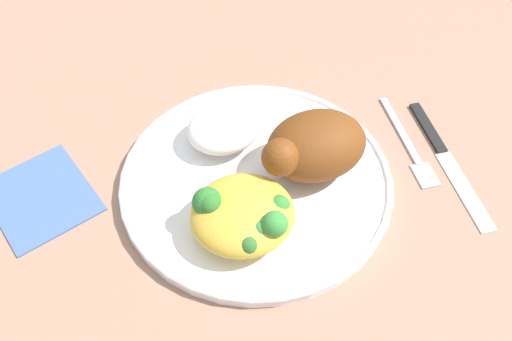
# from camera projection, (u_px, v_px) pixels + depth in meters

# --- Properties ---
(ground_plane) EXTENTS (2.00, 2.00, 0.00)m
(ground_plane) POSITION_uv_depth(u_px,v_px,m) (256.00, 185.00, 0.63)
(ground_plane) COLOR #A1745E
(plate) EXTENTS (0.29, 0.29, 0.02)m
(plate) POSITION_uv_depth(u_px,v_px,m) (256.00, 181.00, 0.62)
(plate) COLOR white
(plate) RESTS_ON ground_plane
(roasted_chicken) EXTENTS (0.12, 0.08, 0.06)m
(roasted_chicken) POSITION_uv_depth(u_px,v_px,m) (313.00, 146.00, 0.60)
(roasted_chicken) COLOR brown
(roasted_chicken) RESTS_ON plate
(rice_pile) EXTENTS (0.08, 0.07, 0.03)m
(rice_pile) POSITION_uv_depth(u_px,v_px,m) (223.00, 129.00, 0.64)
(rice_pile) COLOR white
(rice_pile) RESTS_ON plate
(mac_cheese_with_broccoli) EXTENTS (0.10, 0.10, 0.05)m
(mac_cheese_with_broccoli) POSITION_uv_depth(u_px,v_px,m) (241.00, 214.00, 0.56)
(mac_cheese_with_broccoli) COLOR gold
(mac_cheese_with_broccoli) RESTS_ON plate
(fork) EXTENTS (0.03, 0.14, 0.01)m
(fork) POSITION_uv_depth(u_px,v_px,m) (409.00, 145.00, 0.66)
(fork) COLOR #B2B2B7
(fork) RESTS_ON ground_plane
(knife) EXTENTS (0.04, 0.19, 0.01)m
(knife) POSITION_uv_depth(u_px,v_px,m) (442.00, 151.00, 0.65)
(knife) COLOR black
(knife) RESTS_ON ground_plane
(napkin) EXTENTS (0.13, 0.14, 0.00)m
(napkin) POSITION_uv_depth(u_px,v_px,m) (41.00, 196.00, 0.61)
(napkin) COLOR #47669E
(napkin) RESTS_ON ground_plane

